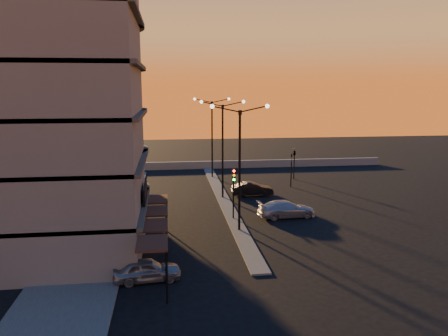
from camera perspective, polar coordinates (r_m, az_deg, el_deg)
ground at (r=33.29m, az=1.99°, el=-8.23°), size 120.00×120.00×0.00m
sidewalk_west at (r=37.06m, az=-15.40°, el=-6.55°), size 5.00×40.00×0.12m
median at (r=42.77m, az=-0.18°, el=-3.89°), size 1.20×36.00×0.12m
parapet at (r=58.45m, az=-0.19°, el=0.46°), size 44.00×0.50×1.00m
building at (r=32.39m, az=-23.70°, el=11.80°), size 14.35×17.08×25.00m
streetlamp_near at (r=31.94m, az=2.05°, el=1.32°), size 4.32×0.32×9.51m
streetlamp_mid at (r=41.74m, az=-0.18°, el=3.49°), size 4.32×0.32×9.51m
streetlamp_far at (r=51.62m, az=-1.57°, el=4.83°), size 4.32×0.32×9.51m
traffic_light_main at (r=35.24m, az=1.27°, el=-2.29°), size 0.28×0.44×4.25m
signal_east_a at (r=47.80m, az=8.77°, el=-0.19°), size 0.13×0.16×3.60m
signal_east_b at (r=51.81m, az=9.19°, el=1.94°), size 0.42×1.99×3.60m
car_hatchback at (r=25.40m, az=-10.01°, el=-12.96°), size 3.87×1.85×1.28m
car_sedan at (r=43.74m, az=3.69°, el=-2.75°), size 4.16×1.48×1.37m
car_wagon at (r=36.91m, az=8.15°, el=-5.31°), size 4.95×2.35×1.39m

